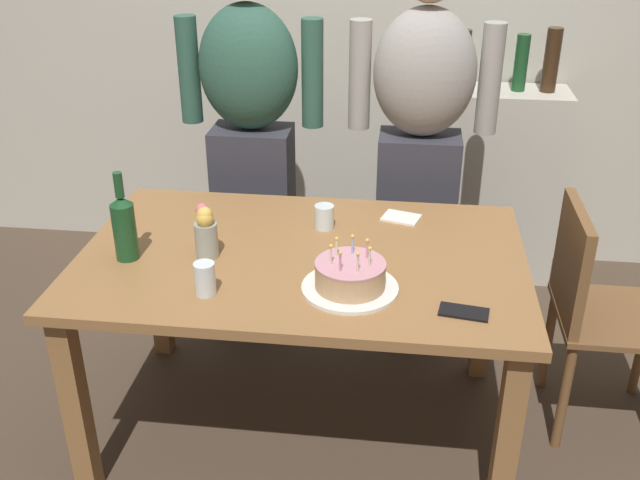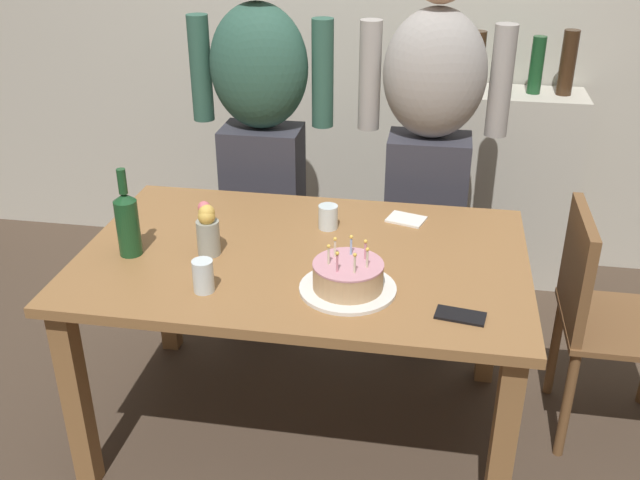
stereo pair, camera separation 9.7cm
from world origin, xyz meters
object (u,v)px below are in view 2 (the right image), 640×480
Objects in this scene: water_glass_near at (203,276)px; flower_vase at (207,228)px; person_man_bearded at (262,138)px; birthday_cake at (348,278)px; person_woman_cardigan at (429,147)px; napkin_stack at (406,219)px; water_glass_far at (328,217)px; wine_bottle at (127,222)px; cell_phone at (460,316)px; dining_chair at (599,309)px.

flower_vase reaches higher than water_glass_near.
water_glass_near is 1.06m from person_man_bearded.
birthday_cake is 0.18× the size of person_woman_cardigan.
water_glass_near is at bearing -133.37° from napkin_stack.
water_glass_far is 0.65m from person_woman_cardigan.
wine_bottle reaches higher than water_glass_far.
cell_phone is 1.08× the size of napkin_stack.
water_glass_near is 0.06× the size of person_woman_cardigan.
person_man_bearded is (-0.85, 1.07, 0.13)m from cell_phone.
water_glass_far is at bearing 88.15° from dining_chair.
flower_vase is (-0.06, 0.24, 0.04)m from water_glass_near.
person_woman_cardigan is (0.64, 1.05, 0.08)m from water_glass_near.
person_woman_cardigan is at bearing 49.39° from flower_vase.
birthday_cake is 0.34× the size of dining_chair.
person_man_bearded reaches higher than dining_chair.
napkin_stack is at bearing 78.42° from dining_chair.
cell_phone is 0.09× the size of person_man_bearded.
person_woman_cardigan is at bearing 58.67° from water_glass_near.
cell_phone is at bearing 134.12° from dining_chair.
person_man_bearded reaches higher than cell_phone.
birthday_cake is at bearing -105.13° from napkin_stack.
wine_bottle is (-0.32, 0.19, 0.07)m from water_glass_near.
dining_chair is at bearing 52.99° from cell_phone.
dining_chair is at bearing 156.72° from person_man_bearded.
wine_bottle is at bearing -170.29° from flower_vase.
birthday_cake is 0.44m from water_glass_far.
wine_bottle is at bearing 99.87° from dining_chair.
water_glass_near is 0.12× the size of dining_chair.
birthday_cake is at bearing -17.95° from flower_vase.
flower_vase is (0.26, 0.04, -0.02)m from wine_bottle.
birthday_cake reaches higher than napkin_stack.
water_glass_far is (0.30, 0.50, -0.01)m from water_glass_near.
water_glass_far is 0.45m from flower_vase.
napkin_stack is at bearing 30.55° from flower_vase.
birthday_cake is 2.89× the size of water_glass_near.
napkin_stack is at bearing 25.13° from wine_bottle.
cell_phone is 1.09m from person_woman_cardigan.
birthday_cake is 0.18× the size of person_man_bearded.
water_glass_far is 0.66× the size of napkin_stack.
person_man_bearded is 1.52m from dining_chair.
flower_vase is at bearing 99.91° from dining_chair.
birthday_cake is 1.10m from person_man_bearded.
wine_bottle is 2.12× the size of cell_phone.
person_man_bearded is (-0.07, 1.05, 0.08)m from water_glass_near.
water_glass_near is 0.56× the size of flower_vase.
cell_phone is 0.09× the size of person_woman_cardigan.
person_woman_cardigan is (0.34, 0.55, 0.09)m from water_glass_far.
water_glass_near is at bearing -121.27° from water_glass_far.
flower_vase is 0.11× the size of person_woman_cardigan.
water_glass_near is 0.06× the size of person_man_bearded.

